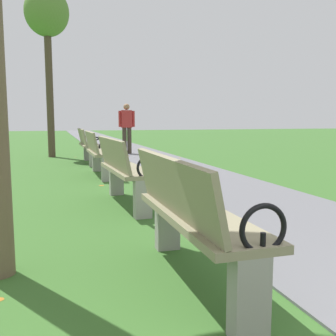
# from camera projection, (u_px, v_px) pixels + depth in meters

# --- Properties ---
(paved_walkway) EXTENTS (2.30, 44.00, 0.02)m
(paved_walkway) POSITION_uv_depth(u_px,v_px,m) (109.00, 144.00, 18.00)
(paved_walkway) COLOR slate
(paved_walkway) RESTS_ON ground
(park_bench_2) EXTENTS (0.47, 1.60, 0.90)m
(park_bench_2) POSITION_uv_depth(u_px,v_px,m) (191.00, 215.00, 2.68)
(park_bench_2) COLOR gray
(park_bench_2) RESTS_ON ground
(park_bench_3) EXTENTS (0.54, 1.62, 0.90)m
(park_bench_3) POSITION_uv_depth(u_px,v_px,m) (124.00, 169.00, 5.15)
(park_bench_3) COLOR gray
(park_bench_3) RESTS_ON ground
(park_bench_4) EXTENTS (0.48, 1.60, 0.90)m
(park_bench_4) POSITION_uv_depth(u_px,v_px,m) (99.00, 152.00, 7.82)
(park_bench_4) COLOR gray
(park_bench_4) RESTS_ON ground
(park_bench_5) EXTENTS (0.48, 1.60, 0.90)m
(park_bench_5) POSITION_uv_depth(u_px,v_px,m) (88.00, 145.00, 10.07)
(park_bench_5) COLOR gray
(park_bench_5) RESTS_ON ground
(tree_3) EXTENTS (1.28, 1.28, 4.94)m
(tree_3) POSITION_uv_depth(u_px,v_px,m) (47.00, 18.00, 11.33)
(tree_3) COLOR #4C3D2D
(tree_3) RESTS_ON ground
(pedestrian_walking) EXTENTS (0.53, 0.25, 1.62)m
(pedestrian_walking) POSITION_uv_depth(u_px,v_px,m) (127.00, 126.00, 12.67)
(pedestrian_walking) COLOR #3D3328
(pedestrian_walking) RESTS_ON paved_walkway
(scattered_leaves) EXTENTS (4.01, 13.62, 0.02)m
(scattered_leaves) POSITION_uv_depth(u_px,v_px,m) (185.00, 195.00, 5.85)
(scattered_leaves) COLOR brown
(scattered_leaves) RESTS_ON ground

